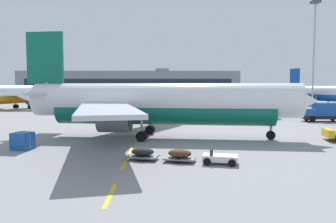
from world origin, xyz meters
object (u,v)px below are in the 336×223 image
at_px(apron_light_mast_far, 314,44).
at_px(fuel_service_truck, 262,110).
at_px(airliner_far_center, 27,94).
at_px(uld_cargo_container, 23,141).
at_px(airliner_mid_left, 326,93).
at_px(airliner_foreground, 158,103).
at_px(catering_truck, 324,112).
at_px(baggage_train, 180,155).

bearing_deg(apron_light_mast_far, fuel_service_truck, -139.88).
xyz_separation_m(airliner_far_center, uld_cargo_container, (23.15, -58.69, -3.17)).
bearing_deg(apron_light_mast_far, airliner_mid_left, 57.65).
bearing_deg(airliner_foreground, airliner_far_center, 124.50).
distance_m(airliner_foreground, airliner_mid_left, 78.80).
relative_size(airliner_far_center, catering_truck, 4.77).
bearing_deg(airliner_mid_left, baggage_train, -123.91).
xyz_separation_m(airliner_far_center, catering_truck, (63.51, -35.09, -2.33)).
bearing_deg(fuel_service_truck, uld_cargo_container, -137.80).
height_order(airliner_foreground, airliner_far_center, airliner_far_center).
distance_m(airliner_far_center, apron_light_mast_far, 72.80).
xyz_separation_m(airliner_foreground, catering_truck, (27.82, 16.83, -2.30)).
bearing_deg(uld_cargo_container, airliner_foreground, 28.37).
distance_m(uld_cargo_container, apron_light_mast_far, 63.95).
distance_m(airliner_mid_left, fuel_service_truck, 50.24).
bearing_deg(airliner_far_center, airliner_foreground, -55.50).
bearing_deg(airliner_mid_left, uld_cargo_container, -133.16).
distance_m(airliner_far_center, catering_truck, 72.59).
distance_m(airliner_mid_left, airliner_far_center, 86.64).
xyz_separation_m(baggage_train, uld_cargo_container, (-14.27, 5.33, 0.28)).
relative_size(airliner_mid_left, airliner_far_center, 0.99).
distance_m(airliner_mid_left, catering_truck, 49.24).
distance_m(catering_truck, fuel_service_truck, 10.24).
relative_size(catering_truck, apron_light_mast_far, 0.29).
bearing_deg(airliner_far_center, uld_cargo_container, -68.47).
bearing_deg(airliner_mid_left, airliner_foreground, -129.88).
xyz_separation_m(airliner_foreground, uld_cargo_container, (-12.54, -6.77, -3.15)).
height_order(baggage_train, apron_light_mast_far, apron_light_mast_far).
bearing_deg(baggage_train, apron_light_mast_far, 55.24).
bearing_deg(apron_light_mast_far, airliner_far_center, 166.01).
height_order(airliner_far_center, baggage_train, airliner_far_center).
bearing_deg(baggage_train, uld_cargo_container, 159.53).
bearing_deg(airliner_foreground, fuel_service_truck, 49.03).
bearing_deg(catering_truck, fuel_service_truck, 152.22).
relative_size(airliner_foreground, apron_light_mast_far, 1.42).
height_order(catering_truck, baggage_train, catering_truck).
distance_m(airliner_mid_left, uld_cargo_container, 92.24).
bearing_deg(fuel_service_truck, baggage_train, -116.80).
xyz_separation_m(airliner_mid_left, fuel_service_truck, (-31.76, -38.86, -2.24)).
relative_size(airliner_far_center, baggage_train, 3.89).
relative_size(airliner_foreground, fuel_service_truck, 4.85).
bearing_deg(baggage_train, airliner_far_center, 120.31).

